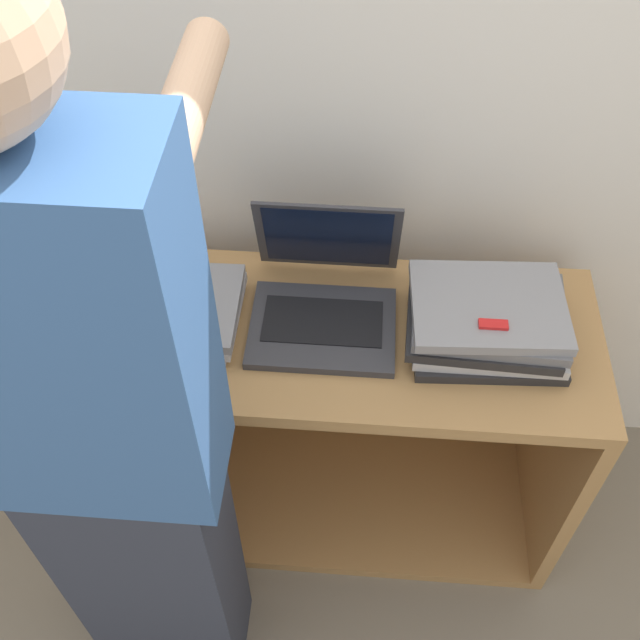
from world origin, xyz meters
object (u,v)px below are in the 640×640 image
Objects in this scene: laptop_stack_right at (487,321)px; person at (111,450)px; laptop_open at (324,297)px; laptop_stack_left at (165,311)px.

laptop_stack_right is 0.19× the size of person.
person is at bearing -148.35° from laptop_stack_right.
person is at bearing -125.34° from laptop_open.
laptop_stack_right reaches higher than laptop_stack_left.
laptop_open is at bearing 54.66° from person.
person is (-0.70, -0.43, 0.09)m from laptop_stack_right.
laptop_stack_right is (0.71, 0.01, 0.02)m from laptop_stack_left.
laptop_open is 0.93× the size of laptop_stack_right.
laptop_open reaches higher than laptop_stack_right.
laptop_stack_left is (-0.35, -0.05, -0.02)m from laptop_open.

